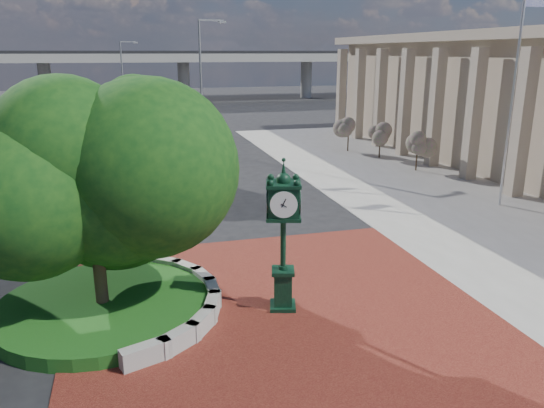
{
  "coord_description": "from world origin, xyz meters",
  "views": [
    {
      "loc": [
        -3.93,
        -14.77,
        7.35
      ],
      "look_at": [
        0.5,
        1.5,
        2.5
      ],
      "focal_mm": 35.0,
      "sensor_mm": 36.0,
      "label": 1
    }
  ],
  "objects_px": {
    "post_clock": "(283,230)",
    "street_lamp_near": "(204,76)",
    "flagpole_b": "(513,93)",
    "parked_car": "(182,120)",
    "street_lamp_far": "(125,77)"
  },
  "relations": [
    {
      "from": "parked_car",
      "to": "flagpole_b",
      "type": "xyz_separation_m",
      "value": [
        12.28,
        -32.15,
        4.71
      ]
    },
    {
      "from": "parked_car",
      "to": "street_lamp_far",
      "type": "bearing_deg",
      "value": 131.39
    },
    {
      "from": "street_lamp_near",
      "to": "street_lamp_far",
      "type": "height_order",
      "value": "street_lamp_near"
    },
    {
      "from": "street_lamp_far",
      "to": "parked_car",
      "type": "bearing_deg",
      "value": -38.5
    },
    {
      "from": "post_clock",
      "to": "flagpole_b",
      "type": "distance_m",
      "value": 15.83
    },
    {
      "from": "post_clock",
      "to": "street_lamp_near",
      "type": "bearing_deg",
      "value": 86.44
    },
    {
      "from": "parked_car",
      "to": "flagpole_b",
      "type": "height_order",
      "value": "flagpole_b"
    },
    {
      "from": "post_clock",
      "to": "parked_car",
      "type": "distance_m",
      "value": 39.91
    },
    {
      "from": "flagpole_b",
      "to": "street_lamp_near",
      "type": "height_order",
      "value": "flagpole_b"
    },
    {
      "from": "street_lamp_near",
      "to": "parked_car",
      "type": "bearing_deg",
      "value": 91.94
    },
    {
      "from": "parked_car",
      "to": "flagpole_b",
      "type": "distance_m",
      "value": 34.74
    },
    {
      "from": "parked_car",
      "to": "street_lamp_near",
      "type": "height_order",
      "value": "street_lamp_near"
    },
    {
      "from": "post_clock",
      "to": "parked_car",
      "type": "relative_size",
      "value": 0.98
    },
    {
      "from": "post_clock",
      "to": "street_lamp_near",
      "type": "relative_size",
      "value": 0.47
    },
    {
      "from": "post_clock",
      "to": "flagpole_b",
      "type": "height_order",
      "value": "flagpole_b"
    }
  ]
}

